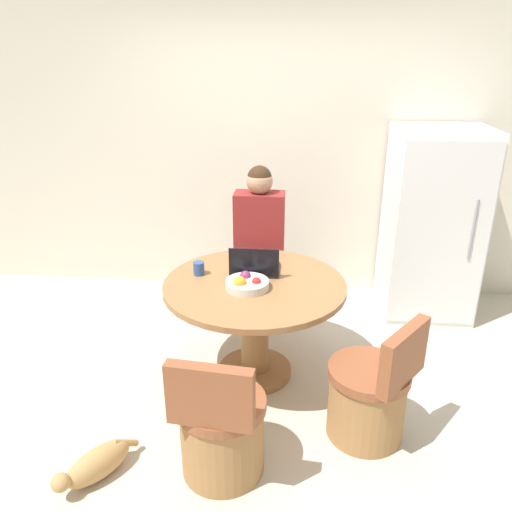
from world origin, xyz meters
name	(u,v)px	position (x,y,z in m)	size (l,w,h in m)	color
ground_plane	(259,388)	(0.00, 0.00, 0.00)	(12.00, 12.00, 0.00)	beige
wall_back	(274,153)	(0.00, 1.69, 1.30)	(7.00, 0.06, 2.60)	beige
refrigerator	(431,224)	(1.36, 1.29, 0.80)	(0.74, 0.71, 1.60)	white
dining_table	(255,309)	(-0.04, 0.18, 0.53)	(1.23, 1.23, 0.72)	olive
chair_near_camera	(221,431)	(-0.14, -0.74, 0.27)	(0.48, 0.49, 0.80)	#9E7042
chair_near_right_corner	(370,397)	(0.69, -0.38, 0.27)	(0.55, 0.55, 0.80)	#9E7042
person_seated	(260,237)	(-0.08, 1.01, 0.74)	(0.40, 0.37, 1.34)	#2D2D38
laptop	(255,267)	(-0.06, 0.33, 0.77)	(0.34, 0.26, 0.21)	#232328
fruit_bowl	(247,284)	(-0.09, 0.08, 0.76)	(0.28, 0.28, 0.10)	beige
coffee_cup	(199,268)	(-0.44, 0.27, 0.77)	(0.08, 0.08, 0.09)	#2D4C84
cat	(96,464)	(-0.81, -0.85, 0.09)	(0.35, 0.44, 0.18)	tan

